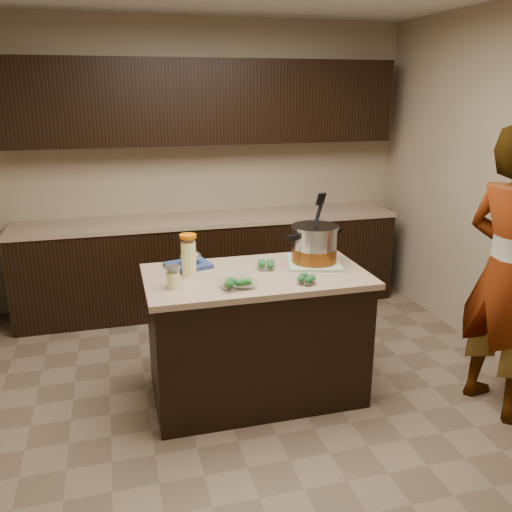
{
  "coord_description": "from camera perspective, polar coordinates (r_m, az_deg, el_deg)",
  "views": [
    {
      "loc": [
        -0.88,
        -3.26,
        2.07
      ],
      "look_at": [
        0.0,
        0.0,
        1.02
      ],
      "focal_mm": 38.0,
      "sensor_mm": 36.0,
      "label": 1
    }
  ],
  "objects": [
    {
      "name": "room_shell",
      "position": [
        3.4,
        0.0,
        11.27
      ],
      "size": [
        4.04,
        4.04,
        2.72
      ],
      "color": "tan",
      "rests_on": "ground"
    },
    {
      "name": "mason_jar",
      "position": [
        3.34,
        -8.72,
        -2.21
      ],
      "size": [
        0.11,
        0.11,
        0.15
      ],
      "rotation": [
        0.0,
        0.0,
        0.24
      ],
      "color": "#F6F096",
      "rests_on": "island"
    },
    {
      "name": "person",
      "position": [
        3.79,
        25.13,
        -1.71
      ],
      "size": [
        0.56,
        0.75,
        1.89
      ],
      "primitive_type": "imported",
      "rotation": [
        0.0,
        0.0,
        1.74
      ],
      "color": "gray",
      "rests_on": "ground"
    },
    {
      "name": "ground_plane",
      "position": [
        3.96,
        0.0,
        -14.25
      ],
      "size": [
        4.0,
        4.0,
        0.0
      ],
      "primitive_type": "plane",
      "color": "brown",
      "rests_on": "ground"
    },
    {
      "name": "broccoli_tub_left",
      "position": [
        3.65,
        1.05,
        -0.97
      ],
      "size": [
        0.15,
        0.15,
        0.06
      ],
      "rotation": [
        0.0,
        0.0,
        0.22
      ],
      "color": "silver",
      "rests_on": "island"
    },
    {
      "name": "broccoli_tub_right",
      "position": [
        3.39,
        5.33,
        -2.49
      ],
      "size": [
        0.15,
        0.15,
        0.06
      ],
      "rotation": [
        0.0,
        0.0,
        -0.3
      ],
      "color": "silver",
      "rests_on": "island"
    },
    {
      "name": "stock_pot",
      "position": [
        3.75,
        6.18,
        1.01
      ],
      "size": [
        0.45,
        0.4,
        0.46
      ],
      "rotation": [
        0.0,
        0.0,
        0.27
      ],
      "color": "#B7B7BC",
      "rests_on": "dish_towel"
    },
    {
      "name": "blue_tray",
      "position": [
        3.71,
        -7.04,
        -0.62
      ],
      "size": [
        0.33,
        0.29,
        0.11
      ],
      "rotation": [
        0.0,
        0.0,
        0.25
      ],
      "color": "navy",
      "rests_on": "island"
    },
    {
      "name": "broccoli_tub_rect",
      "position": [
        3.31,
        -2.0,
        -2.81
      ],
      "size": [
        0.22,
        0.18,
        0.07
      ],
      "rotation": [
        0.0,
        0.0,
        0.15
      ],
      "color": "silver",
      "rests_on": "island"
    },
    {
      "name": "island",
      "position": [
        3.74,
        0.0,
        -8.33
      ],
      "size": [
        1.46,
        0.81,
        0.9
      ],
      "color": "black",
      "rests_on": "ground"
    },
    {
      "name": "lemonade_pitcher",
      "position": [
        3.55,
        -7.11,
        -0.01
      ],
      "size": [
        0.13,
        0.13,
        0.27
      ],
      "rotation": [
        0.0,
        0.0,
        0.19
      ],
      "color": "#F6F096",
      "rests_on": "island"
    },
    {
      "name": "back_cabinets",
      "position": [
        5.2,
        -5.01,
        4.64
      ],
      "size": [
        3.6,
        0.63,
        2.33
      ],
      "color": "black",
      "rests_on": "ground"
    },
    {
      "name": "dish_towel",
      "position": [
        3.78,
        6.12,
        -0.7
      ],
      "size": [
        0.44,
        0.44,
        0.02
      ],
      "primitive_type": "cube",
      "rotation": [
        0.0,
        0.0,
        -0.26
      ],
      "color": "#639367",
      "rests_on": "island"
    }
  ]
}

